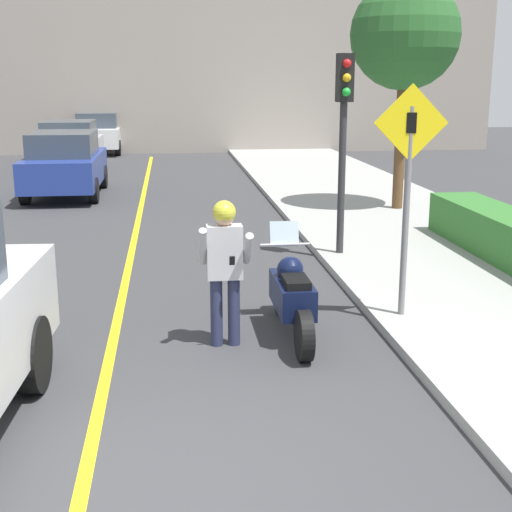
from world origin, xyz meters
The scene contains 11 objects.
ground_plane centered at (0.00, 0.00, 0.00)m, with size 80.00×80.00×0.00m, color #38383A.
road_center_line centered at (-0.60, 6.00, 0.00)m, with size 0.12×36.00×0.01m.
building_backdrop centered at (0.00, 26.00, 4.97)m, with size 28.00×1.20×9.94m.
motorcycle centered at (1.52, 3.23, 0.49)m, with size 0.62×2.16×1.27m.
person_biker centered at (0.70, 2.99, 1.03)m, with size 0.59×0.47×1.69m.
crossing_sign centered at (2.96, 3.48, 1.82)m, with size 0.91×0.08×2.82m.
traffic_light centered at (2.96, 6.77, 2.41)m, with size 0.26×0.30×3.27m.
street_tree centered at (5.28, 10.89, 3.91)m, with size 2.39×2.39×5.02m.
parked_car_blue centered at (-2.60, 14.38, 0.86)m, with size 1.88×4.20×1.68m.
parked_car_silver centered at (-3.14, 19.63, 0.86)m, with size 1.88×4.20×1.68m.
parked_car_white centered at (-2.77, 25.91, 0.86)m, with size 1.88×4.20×1.68m.
Camera 1 is at (0.12, -4.75, 2.98)m, focal length 50.00 mm.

